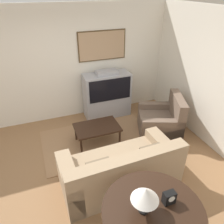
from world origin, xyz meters
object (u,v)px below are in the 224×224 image
at_px(tv, 107,95).
at_px(mantel_clock, 169,198).
at_px(armchair, 161,122).
at_px(table_lamp, 145,195).
at_px(couch, 121,170).
at_px(console_table, 153,213).
at_px(coffee_table, 97,128).

relative_size(tv, mantel_clock, 7.53).
height_order(armchair, table_lamp, table_lamp).
bearing_deg(armchair, mantel_clock, -9.51).
distance_m(couch, console_table, 1.20).
relative_size(armchair, table_lamp, 3.23).
bearing_deg(coffee_table, console_table, -90.87).
bearing_deg(armchair, tv, -121.55).
bearing_deg(console_table, coffee_table, 89.13).
relative_size(console_table, mantel_clock, 7.33).
xyz_separation_m(tv, mantel_clock, (-0.42, -3.37, 0.28)).
xyz_separation_m(tv, armchair, (0.89, -1.19, -0.29)).
bearing_deg(console_table, couch, 86.31).
bearing_deg(console_table, armchair, 55.28).
bearing_deg(couch, table_lamp, 78.35).
bearing_deg(coffee_table, table_lamp, -93.78).
height_order(tv, couch, tv).
xyz_separation_m(couch, console_table, (-0.07, -1.13, 0.41)).
height_order(tv, mantel_clock, tv).
distance_m(armchair, table_lamp, 2.83).
bearing_deg(armchair, coffee_table, -73.94).
relative_size(tv, armchair, 1.04).
bearing_deg(coffee_table, couch, -88.25).
xyz_separation_m(tv, console_table, (-0.63, -3.39, 0.14)).
distance_m(tv, table_lamp, 3.48).
relative_size(coffee_table, table_lamp, 2.52).
relative_size(couch, mantel_clock, 12.20).
height_order(armchair, coffee_table, armchair).
relative_size(couch, console_table, 1.67).
relative_size(armchair, mantel_clock, 7.26).
height_order(couch, table_lamp, table_lamp).
height_order(tv, armchair, tv).
distance_m(coffee_table, mantel_clock, 2.38).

